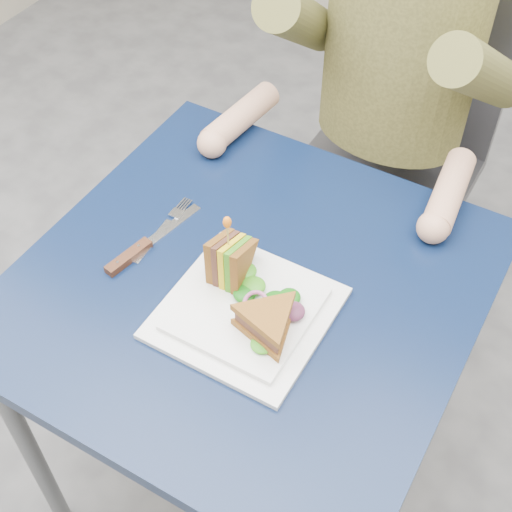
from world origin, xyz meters
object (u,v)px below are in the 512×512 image
Objects in this scene: fork at (161,231)px; knife at (137,251)px; chair at (399,133)px; plate at (246,311)px; sandwich_upright at (229,261)px; sandwich_flat at (268,323)px; diner at (405,16)px; table at (248,310)px.

fork is 0.81× the size of knife.
fork is (-0.19, -0.72, 0.19)m from chair.
sandwich_upright is at bearing 142.52° from plate.
chair is at bearing 92.33° from plate.
chair is 6.21× the size of sandwich_flat.
sandwich_upright is at bearing 148.38° from sandwich_flat.
sandwich_upright reaches higher than knife.
diner is 0.66m from fork.
sandwich_upright is (-0.06, 0.05, 0.05)m from plate.
plate is at bearing -87.29° from diner.
diner is 0.73m from sandwich_flat.
chair reaches higher than fork.
knife is (-0.23, 0.02, -0.00)m from plate.
knife is (-0.29, 0.05, -0.04)m from sandwich_flat.
chair reaches higher than plate.
chair is 0.83m from knife.
plate is 1.45× the size of fork.
plate is (0.03, -0.69, -0.18)m from diner.
chair is at bearing 88.04° from sandwich_upright.
fork is 0.06m from knife.
knife is (-0.20, -0.04, 0.09)m from table.
diner is (-0.00, 0.63, 0.26)m from table.
fork is (-0.23, 0.08, -0.01)m from plate.
diner is at bearing 90.00° from table.
chair is 0.83m from plate.
table is at bearing -90.00° from diner.
fork is at bearing 167.02° from sandwich_upright.
knife is (-0.20, -0.78, 0.20)m from chair.
knife is at bearing -106.78° from diner.
fork is at bearing -105.16° from chair.
table is at bearing 135.28° from sandwich_flat.
table is 5.49× the size of sandwich_upright.
plate is 0.09m from sandwich_upright.
table is 0.68m from diner.
sandwich_flat is 0.68× the size of knife.
fork is at bearing 173.54° from table.
sandwich_flat is 0.30m from knife.
table is 0.18m from sandwich_flat.
diner reaches higher than sandwich_upright.
sandwich_upright reaches higher than table.
table is 2.88× the size of plate.
sandwich_upright is (-0.03, -0.02, 0.13)m from table.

